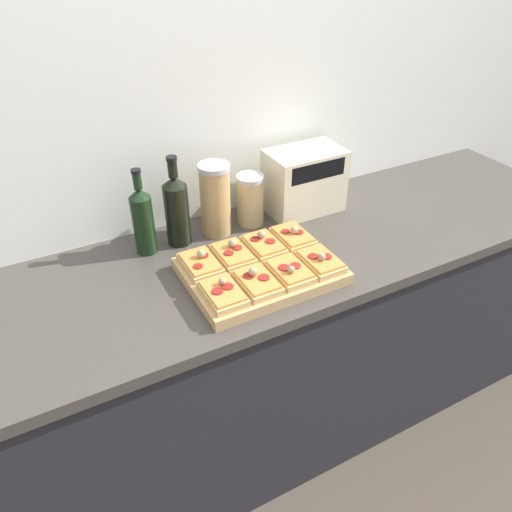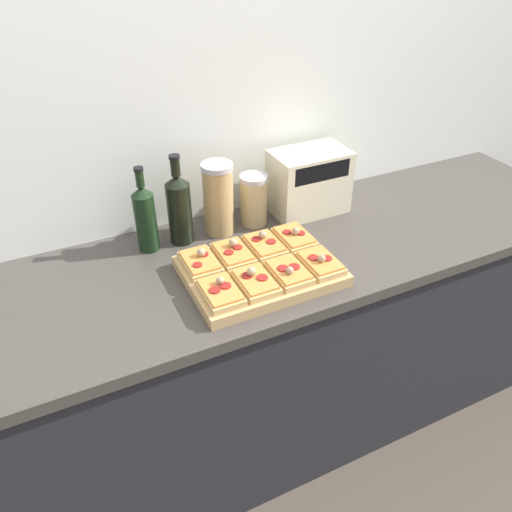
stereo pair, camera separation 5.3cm
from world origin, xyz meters
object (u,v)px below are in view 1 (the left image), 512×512
Objects in this scene: cutting_board at (261,271)px; olive_oil_bottle at (143,219)px; grain_jar_short at (250,200)px; grain_jar_tall at (215,199)px; toaster_oven at (304,181)px; wine_bottle at (177,209)px.

cutting_board is 0.42m from olive_oil_bottle.
grain_jar_short is at bearing 0.00° from olive_oil_bottle.
grain_jar_short is (0.12, 0.30, 0.08)m from cutting_board.
grain_jar_tall reaches higher than cutting_board.
toaster_oven is at bearing -0.13° from grain_jar_tall.
wine_bottle is at bearing 179.90° from toaster_oven.
olive_oil_bottle is 0.99× the size of toaster_oven.
wine_bottle reaches higher than cutting_board.
wine_bottle reaches higher than olive_oil_bottle.
wine_bottle is 0.28m from grain_jar_short.
grain_jar_short reaches higher than cutting_board.
grain_jar_short is at bearing 67.92° from cutting_board.
wine_bottle is 0.50m from toaster_oven.
grain_jar_tall is 0.86× the size of toaster_oven.
toaster_oven is (0.50, -0.00, -0.01)m from wine_bottle.
wine_bottle is at bearing 0.00° from olive_oil_bottle.
toaster_oven is at bearing 40.86° from cutting_board.
toaster_oven is (0.36, -0.00, -0.01)m from grain_jar_tall.
wine_bottle is 1.67× the size of grain_jar_short.
grain_jar_tall is at bearing 92.36° from cutting_board.
olive_oil_bottle is 1.58× the size of grain_jar_short.
cutting_board is 0.34m from grain_jar_short.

